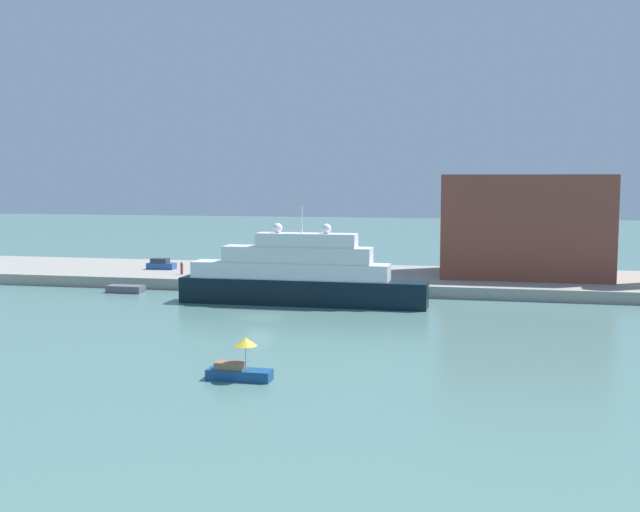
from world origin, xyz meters
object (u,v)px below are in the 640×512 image
object	(u,v)px
small_motorboat	(239,366)
mooring_bollard	(341,279)
harbor_building	(525,225)
parked_car	(161,264)
work_barge	(126,289)
large_yacht	(299,276)
person_figure	(182,268)

from	to	relation	value
small_motorboat	mooring_bollard	world-z (taller)	small_motorboat
small_motorboat	mooring_bollard	bearing A→B (deg)	90.85
harbor_building	parked_car	xyz separation A→B (m)	(-48.88, -3.65, -5.86)
work_barge	mooring_bollard	world-z (taller)	mooring_bollard
small_motorboat	harbor_building	xyz separation A→B (m)	(21.37, 52.92, 6.96)
large_yacht	work_barge	xyz separation A→B (m)	(-22.93, 4.38, -2.72)
small_motorboat	work_barge	distance (m)	45.18
large_yacht	small_motorboat	bearing A→B (deg)	-83.52
harbor_building	work_barge	bearing A→B (deg)	-161.13
work_barge	harbor_building	world-z (taller)	harbor_building
parked_car	work_barge	bearing A→B (deg)	-85.84
large_yacht	harbor_building	bearing A→B (deg)	39.69
harbor_building	person_figure	xyz separation A→B (m)	(-43.82, -8.53, -5.72)
large_yacht	person_figure	bearing A→B (deg)	146.94
large_yacht	work_barge	world-z (taller)	large_yacht
small_motorboat	work_barge	bearing A→B (deg)	126.04
work_barge	mooring_bollard	distance (m)	26.40
harbor_building	person_figure	bearing A→B (deg)	-168.98
large_yacht	person_figure	xyz separation A→B (m)	(-18.80, 12.23, -0.96)
work_barge	person_figure	world-z (taller)	person_figure
small_motorboat	person_figure	xyz separation A→B (m)	(-22.45, 44.38, 1.24)
large_yacht	work_barge	bearing A→B (deg)	169.19
harbor_building	mooring_bollard	xyz separation A→B (m)	(-21.98, -11.86, -6.14)
large_yacht	person_figure	size ratio (longest dim) A/B	16.24
harbor_building	person_figure	distance (m)	45.01
small_motorboat	person_figure	world-z (taller)	person_figure
small_motorboat	large_yacht	bearing A→B (deg)	96.48
large_yacht	person_figure	distance (m)	22.45
mooring_bollard	small_motorboat	bearing A→B (deg)	-89.15
large_yacht	small_motorboat	world-z (taller)	large_yacht
work_barge	parked_car	size ratio (longest dim) A/B	1.15
person_figure	mooring_bollard	xyz separation A→B (m)	(21.84, -3.33, -0.42)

